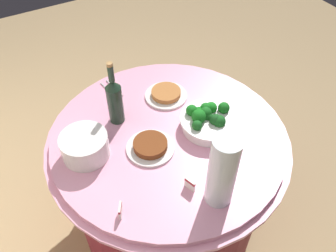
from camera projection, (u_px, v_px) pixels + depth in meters
ground_plane at (168, 214)px, 2.18m from camera, size 6.00×6.00×0.00m
buffet_table at (168, 179)px, 1.91m from camera, size 1.16×1.16×0.74m
broccoli_bowl at (209, 120)px, 1.65m from camera, size 0.28×0.28×0.12m
plate_stack at (85, 146)px, 1.52m from camera, size 0.21×0.21×0.11m
wine_bottle at (115, 100)px, 1.62m from camera, size 0.07×0.07×0.34m
decorative_fruit_vase at (222, 174)px, 1.30m from camera, size 0.11×0.11×0.34m
serving_tongs at (112, 90)px, 1.86m from camera, size 0.17×0.07×0.01m
food_plate_stir_fry at (150, 146)px, 1.57m from camera, size 0.22×0.22×0.04m
food_plate_peanuts at (166, 94)px, 1.82m from camera, size 0.22×0.22×0.04m
label_placard_front at (120, 210)px, 1.33m from camera, size 0.05×0.03×0.05m
label_placard_mid at (190, 184)px, 1.42m from camera, size 0.05×0.02×0.05m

